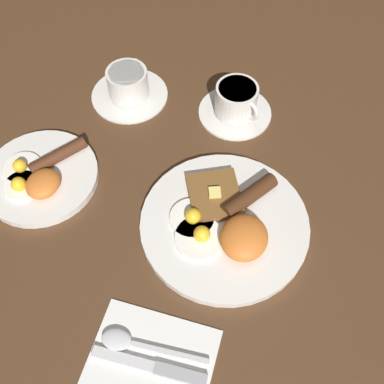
# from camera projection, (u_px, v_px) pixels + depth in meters

# --- Properties ---
(ground_plane) EXTENTS (3.00, 3.00, 0.00)m
(ground_plane) POSITION_uv_depth(u_px,v_px,m) (224.00, 226.00, 0.75)
(ground_plane) COLOR #4C301C
(breakfast_plate_near) EXTENTS (0.28, 0.28, 0.05)m
(breakfast_plate_near) POSITION_uv_depth(u_px,v_px,m) (226.00, 223.00, 0.74)
(breakfast_plate_near) COLOR silver
(breakfast_plate_near) RESTS_ON ground_plane
(breakfast_plate_far) EXTENTS (0.20, 0.20, 0.04)m
(breakfast_plate_far) POSITION_uv_depth(u_px,v_px,m) (40.00, 176.00, 0.79)
(breakfast_plate_far) COLOR silver
(breakfast_plate_far) RESTS_ON ground_plane
(teacup_near) EXTENTS (0.14, 0.14, 0.07)m
(teacup_near) POSITION_uv_depth(u_px,v_px,m) (236.00, 103.00, 0.87)
(teacup_near) COLOR silver
(teacup_near) RESTS_ON ground_plane
(teacup_far) EXTENTS (0.15, 0.15, 0.06)m
(teacup_far) POSITION_uv_depth(u_px,v_px,m) (129.00, 86.00, 0.90)
(teacup_far) COLOR silver
(teacup_far) RESTS_ON ground_plane
(napkin) EXTENTS (0.14, 0.18, 0.01)m
(napkin) POSITION_uv_depth(u_px,v_px,m) (152.00, 358.00, 0.64)
(napkin) COLOR white
(napkin) RESTS_ON ground_plane
(knife) EXTENTS (0.03, 0.17, 0.01)m
(knife) POSITION_uv_depth(u_px,v_px,m) (155.00, 367.00, 0.62)
(knife) COLOR silver
(knife) RESTS_ON napkin
(spoon) EXTENTS (0.04, 0.16, 0.01)m
(spoon) POSITION_uv_depth(u_px,v_px,m) (128.00, 342.00, 0.64)
(spoon) COLOR silver
(spoon) RESTS_ON napkin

